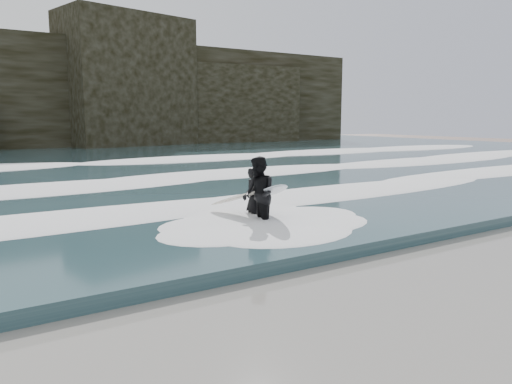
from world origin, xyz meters
TOP-DOWN VIEW (x-y plane):
  - ground at (0.00, 0.00)m, footprint 120.00×120.00m
  - sea at (0.00, 29.00)m, footprint 90.00×52.00m
  - headland at (0.00, 46.00)m, footprint 70.00×9.00m
  - foam_near at (0.00, 9.00)m, footprint 60.00×3.20m
  - foam_mid at (0.00, 16.00)m, footprint 60.00×4.00m
  - foam_far at (0.00, 25.00)m, footprint 60.00×4.80m
  - surfer_left at (0.01, 6.96)m, footprint 1.28×2.09m
  - surfer_right at (-0.20, 6.15)m, footprint 1.56×2.25m

SIDE VIEW (x-z plane):
  - ground at x=0.00m, z-range 0.00..0.00m
  - sea at x=0.00m, z-range 0.00..0.30m
  - foam_near at x=0.00m, z-range 0.30..0.50m
  - foam_mid at x=0.00m, z-range 0.30..0.54m
  - foam_far at x=0.00m, z-range 0.30..0.60m
  - surfer_left at x=0.01m, z-range 0.01..1.61m
  - surfer_right at x=-0.20m, z-range 0.01..1.99m
  - headland at x=0.00m, z-range 0.00..10.00m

